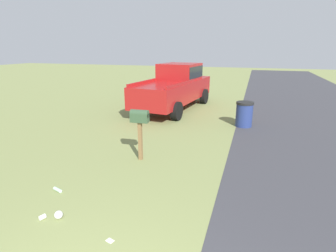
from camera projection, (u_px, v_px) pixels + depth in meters
mailbox at (140, 120)px, 6.65m from camera, size 0.23×0.47×1.33m
pickup_truck at (176, 85)px, 12.51m from camera, size 5.75×2.57×2.09m
trash_bin at (244, 114)px, 9.75m from camera, size 0.63×0.63×0.92m
litter_bag_midfield_a at (59, 215)px, 4.52m from camera, size 0.14×0.14×0.14m
litter_bottle_far_scatter at (58, 190)px, 5.39m from camera, size 0.14×0.23×0.07m
litter_wrapper_midfield_b at (110, 241)px, 4.01m from camera, size 0.12×0.14×0.01m
litter_cup_by_mailbox at (42, 217)px, 4.51m from camera, size 0.12×0.11×0.08m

